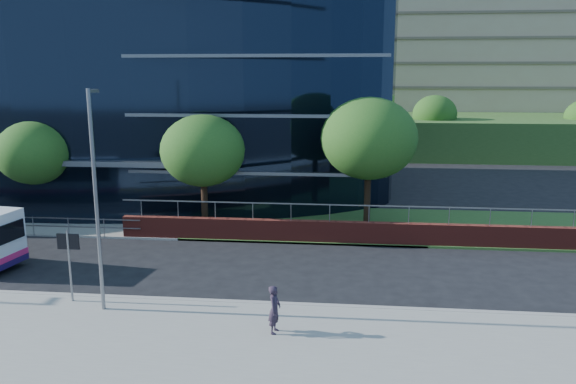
# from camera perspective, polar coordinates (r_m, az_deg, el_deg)

# --- Properties ---
(far_forecourt) EXTENTS (50.00, 8.00, 0.10)m
(far_forecourt) POSITION_cam_1_polar(r_m,az_deg,el_deg) (38.87, -26.56, -2.15)
(far_forecourt) COLOR gray
(far_forecourt) RESTS_ON ground
(grass_verge) EXTENTS (36.00, 8.00, 0.12)m
(grass_verge) POSITION_cam_1_polar(r_m,az_deg,el_deg) (34.14, 21.47, -3.49)
(grass_verge) COLOR #2D511E
(grass_verge) RESTS_ON ground
(glass_office) EXTENTS (44.00, 23.10, 16.00)m
(glass_office) POSITION_cam_1_polar(r_m,az_deg,el_deg) (45.62, -18.68, 10.48)
(glass_office) COLOR black
(glass_office) RESTS_ON ground
(retaining_wall) EXTENTS (34.00, 0.40, 2.11)m
(retaining_wall) POSITION_cam_1_polar(r_m,az_deg,el_deg) (29.62, 15.94, -4.28)
(retaining_wall) COLOR maroon
(retaining_wall) RESTS_ON ground
(apartment_block) EXTENTS (60.00, 42.00, 30.00)m
(apartment_block) POSITION_cam_1_polar(r_m,az_deg,el_deg) (79.87, 18.89, 13.03)
(apartment_block) COLOR #2D511E
(apartment_block) RESTS_ON ground
(street_sign) EXTENTS (0.85, 0.09, 2.80)m
(street_sign) POSITION_cam_1_polar(r_m,az_deg,el_deg) (22.66, -21.38, -5.56)
(street_sign) COLOR slate
(street_sign) RESTS_ON pavement_near
(tree_far_b) EXTENTS (4.29, 4.29, 6.05)m
(tree_far_b) POSITION_cam_1_polar(r_m,az_deg,el_deg) (35.33, -24.35, 3.64)
(tree_far_b) COLOR black
(tree_far_b) RESTS_ON ground
(tree_far_c) EXTENTS (4.62, 4.62, 6.51)m
(tree_far_c) POSITION_cam_1_polar(r_m,az_deg,el_deg) (30.99, -8.64, 4.16)
(tree_far_c) COLOR black
(tree_far_c) RESTS_ON ground
(tree_far_d) EXTENTS (5.28, 5.28, 7.44)m
(tree_far_d) POSITION_cam_1_polar(r_m,az_deg,el_deg) (30.95, 8.23, 5.38)
(tree_far_d) COLOR black
(tree_far_d) RESTS_ON ground
(tree_dist_e) EXTENTS (4.62, 4.62, 6.51)m
(tree_dist_e) POSITION_cam_1_polar(r_m,az_deg,el_deg) (61.57, 14.68, 7.68)
(tree_dist_e) COLOR black
(tree_dist_e) RESTS_ON ground
(streetlight_east) EXTENTS (0.15, 0.77, 8.00)m
(streetlight_east) POSITION_cam_1_polar(r_m,az_deg,el_deg) (20.94, -18.93, -0.29)
(streetlight_east) COLOR slate
(streetlight_east) RESTS_ON pavement_near
(pedestrian) EXTENTS (0.48, 0.65, 1.64)m
(pedestrian) POSITION_cam_1_polar(r_m,az_deg,el_deg) (19.02, -1.37, -11.83)
(pedestrian) COLOR #281E2D
(pedestrian) RESTS_ON pavement_near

